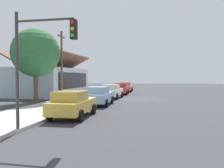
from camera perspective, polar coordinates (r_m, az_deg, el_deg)
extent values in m
plane|color=#38383D|center=(25.27, 6.04, -3.72)|extent=(120.00, 120.00, 0.00)
cube|color=#B2AFA8|center=(26.39, -6.17, -3.32)|extent=(60.00, 4.20, 0.16)
cube|color=gold|center=(13.98, -9.62, -5.38)|extent=(4.37, 1.87, 0.70)
cube|color=gold|center=(13.51, -10.26, -2.94)|extent=(2.11, 1.61, 0.56)
cylinder|color=black|center=(15.58, -11.01, -5.95)|extent=(0.66, 0.24, 0.66)
cylinder|color=black|center=(15.03, -4.66, -6.20)|extent=(0.66, 0.24, 0.66)
cylinder|color=black|center=(13.14, -15.29, -7.42)|extent=(0.66, 0.24, 0.66)
cylinder|color=black|center=(12.49, -7.86, -7.85)|extent=(0.66, 0.24, 0.66)
cube|color=#8CB7E0|center=(19.61, -3.37, -3.31)|extent=(4.39, 2.01, 0.70)
cube|color=#779CBE|center=(19.14, -3.67, -1.54)|extent=(2.13, 1.71, 0.56)
cylinder|color=black|center=(21.16, -5.01, -3.89)|extent=(0.67, 0.24, 0.66)
cylinder|color=black|center=(20.77, 0.00, -3.99)|extent=(0.67, 0.24, 0.66)
cylinder|color=black|center=(18.59, -7.13, -4.68)|extent=(0.67, 0.24, 0.66)
cylinder|color=black|center=(18.14, -1.45, -4.83)|extent=(0.67, 0.24, 0.66)
cube|color=silver|center=(25.92, 0.00, -2.07)|extent=(4.65, 1.89, 0.70)
cube|color=beige|center=(25.43, -0.23, -0.72)|extent=(2.25, 1.61, 0.56)
cylinder|color=black|center=(27.53, -1.09, -2.57)|extent=(0.67, 0.24, 0.66)
cylinder|color=black|center=(27.15, 2.50, -2.64)|extent=(0.67, 0.24, 0.66)
cylinder|color=black|center=(24.79, -2.73, -3.06)|extent=(0.67, 0.24, 0.66)
cylinder|color=black|center=(24.36, 1.25, -3.14)|extent=(0.67, 0.24, 0.66)
cube|color=red|center=(31.78, 2.27, -1.36)|extent=(4.50, 2.01, 0.70)
cube|color=#A9272B|center=(31.31, 2.18, -0.25)|extent=(2.20, 1.67, 0.56)
cylinder|color=black|center=(33.26, 1.00, -1.83)|extent=(0.67, 0.25, 0.66)
cylinder|color=black|center=(33.08, 4.05, -1.85)|extent=(0.67, 0.25, 0.66)
cylinder|color=black|center=(30.56, 0.33, -2.14)|extent=(0.67, 0.25, 0.66)
cylinder|color=black|center=(30.36, 3.65, -2.17)|extent=(0.67, 0.25, 0.66)
cube|color=#EA8C75|center=(38.05, 3.54, -0.85)|extent=(4.57, 2.01, 0.70)
cube|color=tan|center=(37.58, 3.48, 0.08)|extent=(2.23, 1.69, 0.56)
cylinder|color=black|center=(39.55, 2.42, -1.26)|extent=(0.67, 0.25, 0.66)
cylinder|color=black|center=(39.38, 5.06, -1.27)|extent=(0.67, 0.25, 0.66)
cylinder|color=black|center=(36.78, 1.91, -1.48)|extent=(0.67, 0.25, 0.66)
cylinder|color=black|center=(36.60, 4.75, -1.50)|extent=(0.67, 0.25, 0.66)
cube|color=#ADBCC6|center=(32.05, -15.17, 0.56)|extent=(12.15, 6.87, 3.55)
cube|color=black|center=(30.65, -9.36, 0.88)|extent=(9.72, 0.08, 1.99)
cube|color=brown|center=(31.38, -12.39, 5.47)|extent=(12.75, 3.73, 2.09)
cube|color=brown|center=(32.92, -17.89, 5.25)|extent=(12.75, 3.73, 2.09)
cylinder|color=brown|center=(22.75, -18.46, -0.05)|extent=(0.44, 0.44, 3.46)
sphere|color=#2D6638|center=(22.85, -18.53, 7.44)|extent=(4.55, 4.55, 4.55)
cylinder|color=#383833|center=(10.71, -22.61, 2.63)|extent=(0.14, 0.14, 5.20)
cylinder|color=#383833|center=(10.31, -16.56, 15.07)|extent=(0.10, 2.60, 0.10)
cube|color=black|center=(9.69, -9.55, 13.27)|extent=(0.28, 0.24, 0.80)
sphere|color=red|center=(9.61, -9.89, 14.96)|extent=(0.16, 0.16, 0.16)
sphere|color=yellow|center=(9.55, -9.88, 13.44)|extent=(0.16, 0.16, 0.16)
sphere|color=green|center=(9.50, -9.87, 11.90)|extent=(0.16, 0.16, 0.16)
cylinder|color=brown|center=(26.13, -12.46, 4.66)|extent=(0.24, 0.24, 7.50)
cube|color=brown|center=(26.48, -12.51, 11.48)|extent=(1.80, 0.12, 0.12)
cylinder|color=red|center=(18.07, -10.02, -4.55)|extent=(0.22, 0.22, 0.55)
sphere|color=red|center=(18.03, -10.02, -3.46)|extent=(0.18, 0.18, 0.18)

